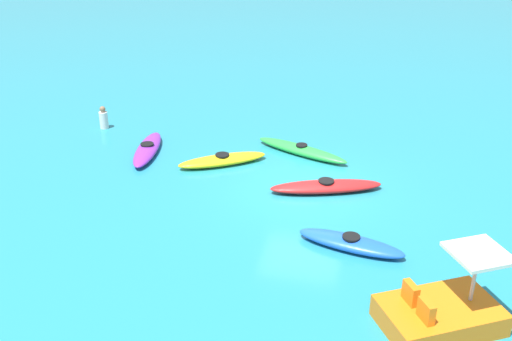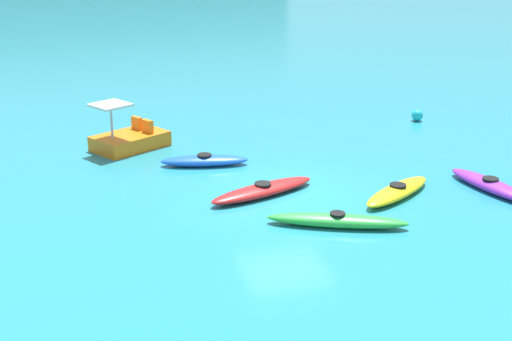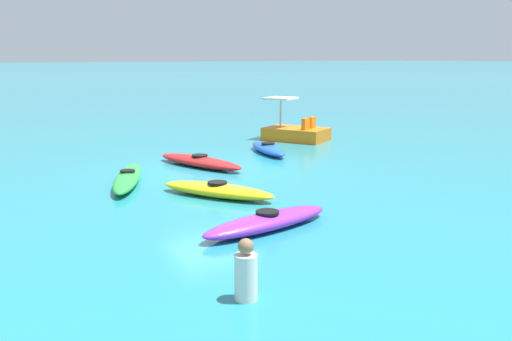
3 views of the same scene
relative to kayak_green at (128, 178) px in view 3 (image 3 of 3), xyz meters
The scene contains 8 objects.
ground_plane 2.65m from the kayak_green, 100.32° to the left, with size 600.00×600.00×0.00m, color teal.
kayak_green is the anchor object (origin of this frame).
kayak_yellow 2.81m from the kayak_green, 30.09° to the left, with size 2.93×2.21×0.37m.
kayak_purple 5.33m from the kayak_green, 11.87° to the left, with size 1.22×3.12×0.37m.
kayak_blue 6.03m from the kayak_green, 110.72° to the left, with size 2.85×1.30×0.37m.
kayak_red 2.85m from the kayak_green, 113.84° to the left, with size 3.46×1.79×0.37m.
pedal_boat_orange 9.18m from the kayak_green, 116.97° to the left, with size 2.83×2.49×1.68m.
person_near_shore 7.82m from the kayak_green, ahead, with size 0.33×0.33×0.88m.
Camera 3 is at (14.52, -6.95, 3.30)m, focal length 39.21 mm.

